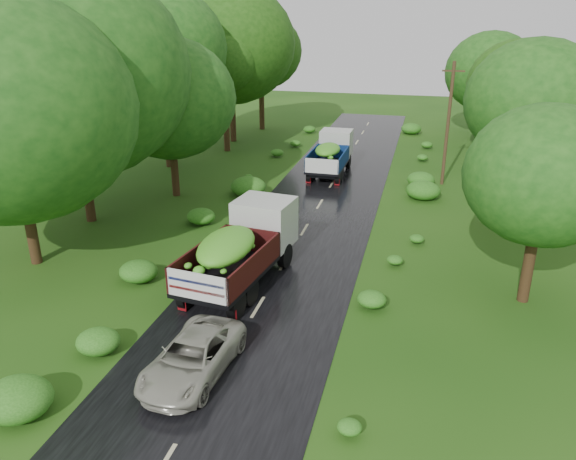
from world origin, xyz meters
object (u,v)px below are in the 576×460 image
(car, at_px, (193,357))
(truck_far, at_px, (331,152))
(utility_pole, at_px, (448,123))
(truck_near, at_px, (244,244))

(car, bearing_deg, truck_far, 93.57)
(truck_far, distance_m, utility_pole, 7.61)
(truck_near, relative_size, car, 1.63)
(truck_near, height_order, car, truck_near)
(truck_near, height_order, utility_pole, utility_pole)
(car, bearing_deg, truck_near, 98.08)
(truck_near, bearing_deg, utility_pole, 71.32)
(truck_far, xyz_separation_m, car, (-0.20, -22.81, -0.81))
(truck_far, xyz_separation_m, utility_pole, (7.19, -0.77, 2.40))
(utility_pole, bearing_deg, truck_near, -117.74)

